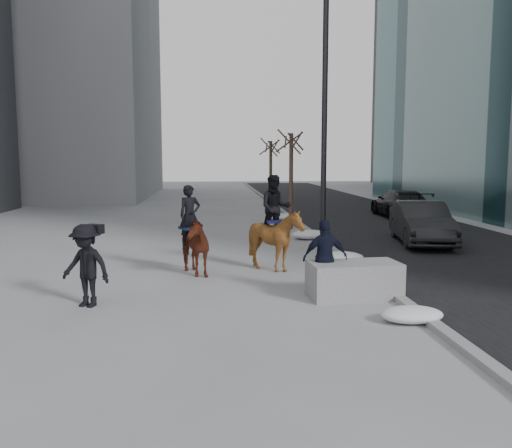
{
  "coord_description": "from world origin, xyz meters",
  "views": [
    {
      "loc": [
        -1.11,
        -12.04,
        3.13
      ],
      "look_at": [
        0.0,
        1.2,
        1.5
      ],
      "focal_mm": 38.0,
      "sensor_mm": 36.0,
      "label": 1
    }
  ],
  "objects": [
    {
      "name": "camera_crew",
      "position": [
        -3.74,
        -0.61,
        0.89
      ],
      "size": [
        1.3,
        1.08,
        1.75
      ],
      "color": "black",
      "rests_on": "ground"
    },
    {
      "name": "planter",
      "position": [
        2.08,
        -0.36,
        0.4
      ],
      "size": [
        2.1,
        1.18,
        0.8
      ],
      "primitive_type": "cube",
      "rotation": [
        0.0,
        0.0,
        0.09
      ],
      "color": "gray",
      "rests_on": "ground"
    },
    {
      "name": "mounted_left",
      "position": [
        -1.68,
        2.45,
        0.89
      ],
      "size": [
        1.53,
        2.04,
        2.4
      ],
      "color": "#512110",
      "rests_on": "ground"
    },
    {
      "name": "road",
      "position": [
        7.0,
        10.0,
        0.01
      ],
      "size": [
        8.0,
        90.0,
        0.01
      ],
      "primitive_type": "cube",
      "color": "black",
      "rests_on": "ground"
    },
    {
      "name": "tree_near",
      "position": [
        2.4,
        11.5,
        2.33
      ],
      "size": [
        1.2,
        1.2,
        4.65
      ],
      "primitive_type": null,
      "color": "#3C2A24",
      "rests_on": "ground"
    },
    {
      "name": "car_far",
      "position": [
        8.84,
        15.73,
        0.74
      ],
      "size": [
        2.26,
        5.16,
        1.48
      ],
      "primitive_type": "imported",
      "rotation": [
        0.0,
        0.0,
        3.1
      ],
      "color": "black",
      "rests_on": "ground"
    },
    {
      "name": "feeder",
      "position": [
        1.45,
        -0.17,
        0.88
      ],
      "size": [
        1.06,
        0.9,
        1.75
      ],
      "color": "black",
      "rests_on": "ground"
    },
    {
      "name": "car_near",
      "position": [
        6.55,
        6.99,
        0.77
      ],
      "size": [
        2.41,
        4.9,
        1.54
      ],
      "primitive_type": "imported",
      "rotation": [
        0.0,
        0.0,
        -0.17
      ],
      "color": "black",
      "rests_on": "ground"
    },
    {
      "name": "mounted_right",
      "position": [
        0.67,
        2.7,
        1.07
      ],
      "size": [
        1.42,
        1.59,
        2.66
      ],
      "color": "#522710",
      "rests_on": "ground"
    },
    {
      "name": "tree_far",
      "position": [
        2.4,
        19.59,
        2.28
      ],
      "size": [
        1.2,
        1.2,
        4.55
      ],
      "primitive_type": null,
      "color": "#362C20",
      "rests_on": "ground"
    },
    {
      "name": "lamppost",
      "position": [
        2.6,
        5.35,
        4.99
      ],
      "size": [
        0.25,
        2.64,
        9.09
      ],
      "color": "black",
      "rests_on": "ground"
    },
    {
      "name": "ground",
      "position": [
        0.0,
        0.0,
        0.0
      ],
      "size": [
        120.0,
        120.0,
        0.0
      ],
      "primitive_type": "plane",
      "color": "gray",
      "rests_on": "ground"
    },
    {
      "name": "curb",
      "position": [
        3.0,
        10.0,
        0.06
      ],
      "size": [
        0.25,
        90.0,
        0.12
      ],
      "primitive_type": "cube",
      "color": "gray",
      "rests_on": "ground"
    },
    {
      "name": "snow_piles",
      "position": [
        2.7,
        6.71,
        0.17
      ],
      "size": [
        1.43,
        17.94,
        0.36
      ],
      "color": "silver",
      "rests_on": "ground"
    }
  ]
}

